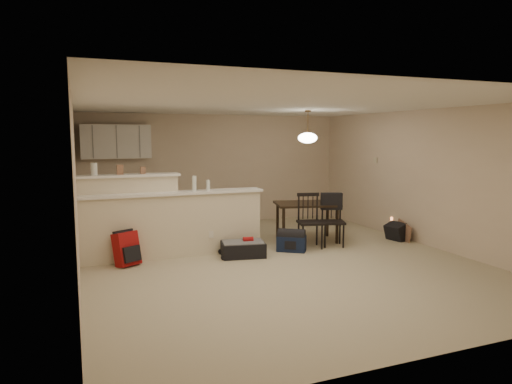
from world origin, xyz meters
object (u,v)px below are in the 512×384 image
suitcase (243,249)px  red_backpack (126,249)px  dining_table (307,207)px  black_daypack (396,232)px  pendant_lamp (308,137)px  dining_chair_far (333,221)px  navy_duffel (291,243)px  dining_chair_near (310,221)px

suitcase → red_backpack: (-1.88, 0.16, 0.14)m
dining_table → black_daypack: (1.64, -0.62, -0.49)m
pendant_lamp → dining_chair_far: (0.25, -0.56, -1.52)m
navy_duffel → dining_chair_far: bearing=38.9°
dining_table → pendant_lamp: bearing=-121.2°
dining_chair_far → dining_table: bearing=133.7°
red_backpack → black_daypack: bearing=-29.4°
dining_chair_far → suitcase: 1.82m
black_daypack → dining_chair_far: bearing=75.9°
pendant_lamp → navy_duffel: (-0.63, -0.63, -1.85)m
suitcase → dining_table: bearing=33.2°
red_backpack → dining_chair_near: bearing=-28.6°
dining_chair_near → navy_duffel: (-0.42, -0.10, -0.36)m
pendant_lamp → black_daypack: (1.64, -0.62, -1.83)m
pendant_lamp → navy_duffel: 2.06m
dining_table → black_daypack: dining_table is taller
dining_table → pendant_lamp: pendant_lamp is taller
pendant_lamp → black_daypack: bearing=-20.7°
dining_chair_far → navy_duffel: 0.94m
dining_chair_far → black_daypack: (1.39, -0.06, -0.31)m
pendant_lamp → dining_chair_near: bearing=-111.0°
black_daypack → red_backpack: bearing=76.8°
black_daypack → dining_table: bearing=57.5°
suitcase → dining_chair_near: bearing=15.6°
black_daypack → navy_duffel: bearing=78.6°
dining_chair_near → navy_duffel: size_ratio=1.97×
dining_chair_near → red_backpack: 3.23m
pendant_lamp → navy_duffel: pendant_lamp is taller
suitcase → red_backpack: 1.89m
red_backpack → pendant_lamp: bearing=-19.7°
dining_table → red_backpack: (-3.42, -0.50, -0.39)m
pendant_lamp → red_backpack: size_ratio=1.18×
dining_table → dining_chair_far: dining_chair_far is taller
navy_duffel → black_daypack: black_daypack is taller
suitcase → navy_duffel: (0.92, 0.03, 0.02)m
red_backpack → black_daypack: red_backpack is taller
dining_chair_near → black_daypack: dining_chair_near is taller
pendant_lamp → red_backpack: 3.86m
dining_chair_far → suitcase: bearing=-156.9°
dining_chair_near → dining_chair_far: 0.45m
dining_chair_near → suitcase: dining_chair_near is taller
dining_table → navy_duffel: (-0.63, -0.63, -0.51)m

